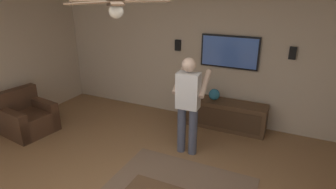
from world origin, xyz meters
The scene contains 9 objects.
wall_back_tv centered at (3.05, 0.00, 1.39)m, with size 0.10×7.27×2.78m, color #C6B299.
armchair centered at (0.92, 3.03, 0.28)m, with size 0.90×0.91×0.82m.
media_console centered at (2.72, -0.29, 0.28)m, with size 0.45×1.70×0.55m.
tv centered at (2.96, -0.29, 1.48)m, with size 0.05×1.11×0.63m.
person_standing centered at (1.57, -0.01, 0.93)m, with size 0.55×0.55×1.64m.
vase_round centered at (2.73, -0.11, 0.66)m, with size 0.22×0.22×0.22m, color teal.
wall_speaker_left centered at (2.97, -1.39, 1.56)m, with size 0.06×0.12×0.22m, color black.
wall_speaker_right centered at (2.97, 0.79, 1.52)m, with size 0.06×0.12×0.22m, color black.
ceiling_fan centered at (0.32, 0.40, 2.46)m, with size 1.19×1.12×0.46m.
Camera 1 is at (-2.35, -1.50, 2.63)m, focal length 30.23 mm.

